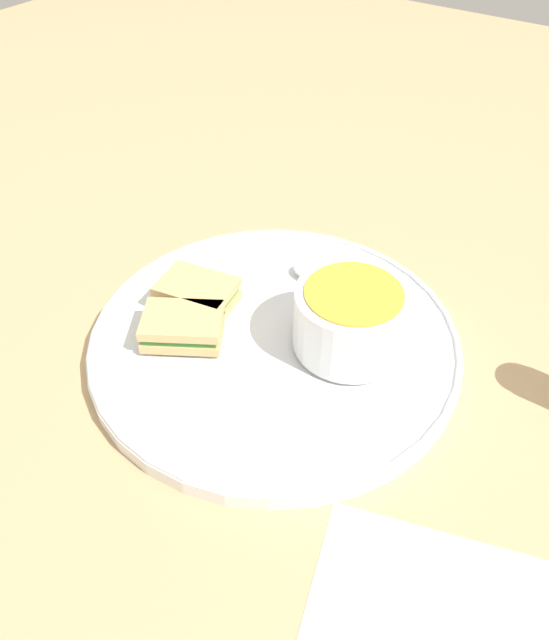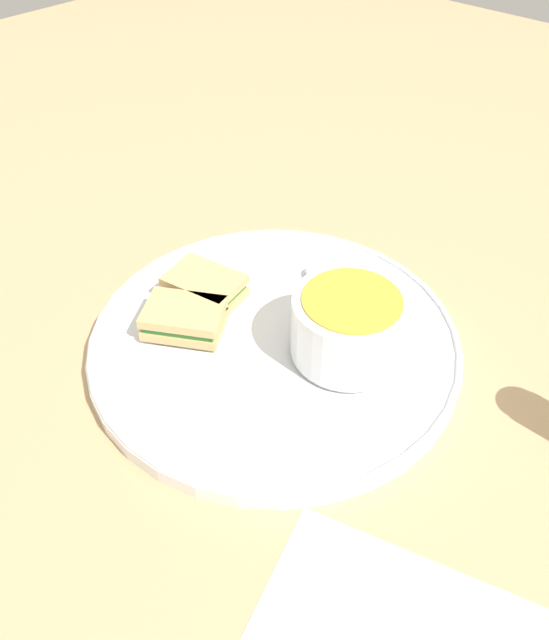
% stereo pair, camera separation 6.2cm
% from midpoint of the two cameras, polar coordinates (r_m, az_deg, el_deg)
% --- Properties ---
extents(ground_plane, '(2.40, 2.40, 0.00)m').
position_cam_midpoint_polar(ground_plane, '(0.65, -2.74, -2.65)').
color(ground_plane, tan).
extents(plate, '(0.38, 0.38, 0.02)m').
position_cam_midpoint_polar(plate, '(0.64, -2.78, -1.98)').
color(plate, white).
rests_on(plate, ground_plane).
extents(soup_bowl, '(0.11, 0.11, 0.07)m').
position_cam_midpoint_polar(soup_bowl, '(0.60, 4.12, 0.02)').
color(soup_bowl, white).
rests_on(soup_bowl, plate).
extents(spoon, '(0.05, 0.12, 0.01)m').
position_cam_midpoint_polar(spoon, '(0.70, 0.89, 3.96)').
color(spoon, silver).
rests_on(spoon, plate).
extents(sandwich_half_near, '(0.07, 0.09, 0.03)m').
position_cam_midpoint_polar(sandwich_half_near, '(0.67, -9.73, 2.35)').
color(sandwich_half_near, tan).
rests_on(sandwich_half_near, plate).
extents(sandwich_half_far, '(0.09, 0.10, 0.03)m').
position_cam_midpoint_polar(sandwich_half_far, '(0.63, -11.19, -0.71)').
color(sandwich_half_far, tan).
rests_on(sandwich_half_far, plate).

